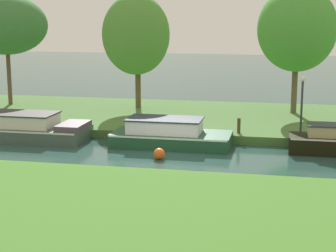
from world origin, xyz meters
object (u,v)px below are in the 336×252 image
object	(u,v)px
mooring_post_near	(42,119)
willow_tree_centre	(136,35)
lamp_post	(302,97)
willow_tree_right	(297,29)
mooring_post_far	(239,126)
channel_buoy	(159,154)
forest_narrowboat	(170,134)
willow_tree_left	(5,25)

from	to	relation	value
mooring_post_near	willow_tree_centre	bearing A→B (deg)	59.64
willow_tree_centre	lamp_post	bearing A→B (deg)	-28.81
willow_tree_centre	willow_tree_right	size ratio (longest dim) A/B	0.94
mooring_post_far	channel_buoy	size ratio (longest dim) A/B	1.49
lamp_post	channel_buoy	size ratio (longest dim) A/B	5.60
willow_tree_right	lamp_post	distance (m)	5.95
forest_narrowboat	willow_tree_left	world-z (taller)	willow_tree_left
willow_tree_right	mooring_post_near	xyz separation A→B (m)	(-12.28, -5.82, -4.34)
lamp_post	mooring_post_far	world-z (taller)	lamp_post
willow_tree_right	lamp_post	size ratio (longest dim) A/B	2.65
willow_tree_left	willow_tree_centre	size ratio (longest dim) A/B	1.00
willow_tree_centre	mooring_post_far	xyz separation A→B (m)	(6.38, -5.71, -3.89)
willow_tree_centre	mooring_post_near	distance (m)	7.72
willow_tree_left	mooring_post_near	world-z (taller)	willow_tree_left
willow_tree_right	channel_buoy	size ratio (longest dim) A/B	14.85
mooring_post_near	channel_buoy	xyz separation A→B (m)	(6.83, -3.92, -0.44)
willow_tree_left	lamp_post	size ratio (longest dim) A/B	2.50
willow_tree_centre	mooring_post_far	bearing A→B (deg)	-41.84
willow_tree_left	forest_narrowboat	bearing A→B (deg)	-31.57
willow_tree_left	mooring_post_far	distance (m)	15.94
willow_tree_left	channel_buoy	xyz separation A→B (m)	(11.40, -9.39, -4.93)
lamp_post	channel_buoy	xyz separation A→B (m)	(-5.70, -4.58, -1.84)
willow_tree_left	mooring_post_near	distance (m)	8.42
mooring_post_near	mooring_post_far	bearing A→B (deg)	0.00
lamp_post	willow_tree_centre	bearing A→B (deg)	151.19
willow_tree_right	forest_narrowboat	bearing A→B (deg)	-126.96
willow_tree_left	lamp_post	distance (m)	18.03
willow_tree_centre	channel_buoy	size ratio (longest dim) A/B	14.01
willow_tree_centre	lamp_post	world-z (taller)	willow_tree_centre
mooring_post_near	mooring_post_far	distance (m)	9.73
willow_tree_left	mooring_post_near	bearing A→B (deg)	-50.14
forest_narrowboat	lamp_post	size ratio (longest dim) A/B	2.02
forest_narrowboat	willow_tree_left	distance (m)	14.10
lamp_post	mooring_post_far	distance (m)	3.17
forest_narrowboat	channel_buoy	bearing A→B (deg)	-88.58
forest_narrowboat	willow_tree_right	world-z (taller)	willow_tree_right
willow_tree_right	mooring_post_far	distance (m)	7.66
willow_tree_right	willow_tree_centre	bearing A→B (deg)	-179.29
lamp_post	mooring_post_near	xyz separation A→B (m)	(-12.53, -0.66, -1.39)
willow_tree_centre	willow_tree_right	world-z (taller)	willow_tree_right
forest_narrowboat	willow_tree_centre	xyz separation A→B (m)	(-3.43, 7.21, 4.13)
willow_tree_left	willow_tree_centre	world-z (taller)	willow_tree_centre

